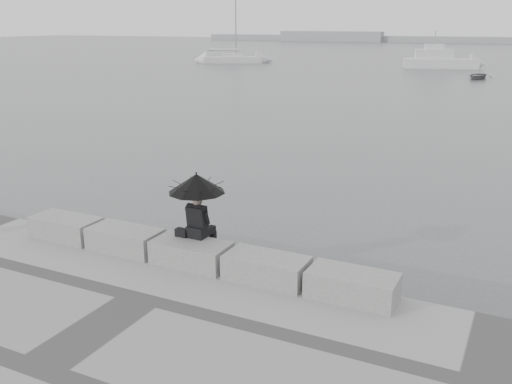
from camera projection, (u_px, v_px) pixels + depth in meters
The scene contains 12 objects.
ground at pixel (204, 278), 12.25m from camera, with size 360.00×360.00×0.00m, color #4D5053.
stone_block_far_left at pixel (66, 228), 13.09m from camera, with size 1.60×0.80×0.50m, color slate.
stone_block_left at pixel (125, 240), 12.37m from camera, with size 1.60×0.80×0.50m, color slate.
stone_block_centre at pixel (191, 253), 11.65m from camera, with size 1.60×0.80×0.50m, color slate.
stone_block_right at pixel (267, 268), 10.93m from camera, with size 1.60×0.80×0.50m, color slate.
stone_block_far_right at pixel (352, 286), 10.20m from camera, with size 1.60×0.80×0.50m, color slate.
seated_person at pixel (196, 190), 11.56m from camera, with size 1.17×1.17×1.39m.
bag at pixel (182, 233), 11.85m from camera, with size 0.26×0.15×0.17m, color black.
distant_landmass at pixel (487, 40), 148.15m from camera, with size 180.00×8.00×2.80m.
sailboat_left at pixel (232, 59), 77.20m from camera, with size 7.97×5.96×12.90m.
motor_cruiser at pixel (440, 61), 68.08m from camera, with size 8.94×5.07×4.50m.
dinghy at pixel (478, 76), 55.22m from camera, with size 3.39×1.43×0.57m, color slate.
Camera 1 is at (5.98, -9.55, 5.28)m, focal length 40.00 mm.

